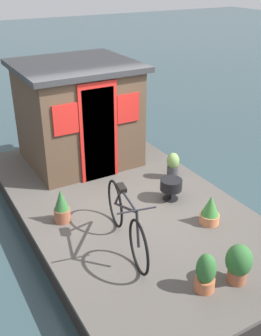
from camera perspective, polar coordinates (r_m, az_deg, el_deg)
The scene contains 10 objects.
ground_plane at distance 6.94m, azimuth -0.83°, elevation -7.82°, with size 60.00×60.00×0.00m, color #2D4247.
houseboat_deck at distance 6.81m, azimuth -0.84°, elevation -6.27°, with size 5.92×3.29×0.45m.
houseboat_cabin at distance 7.79m, azimuth -7.55°, elevation 7.79°, with size 2.03×2.17×1.94m.
bicycle at distance 5.48m, azimuth -0.66°, elevation -7.62°, with size 1.77×0.54×0.87m.
potted_plant_ivy at distance 5.15m, azimuth 15.23°, elevation -12.99°, with size 0.33×0.33×0.54m.
potted_plant_basil at distance 7.32m, azimuth 6.09°, elevation 0.41°, with size 0.23×0.23×0.50m.
potted_plant_succulent at distance 4.98m, azimuth 10.71°, elevation -14.60°, with size 0.25×0.25×0.52m.
potted_plant_thyme at distance 6.14m, azimuth 11.34°, elevation -5.96°, with size 0.30×0.30×0.47m.
potted_plant_fern at distance 6.14m, azimuth -9.84°, elevation -5.45°, with size 0.25×0.25×0.55m.
charcoal_grill at distance 6.64m, azimuth 5.84°, elevation -2.50°, with size 0.37×0.37×0.37m.
Camera 1 is at (-5.00, 2.74, 3.96)m, focal length 42.56 mm.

